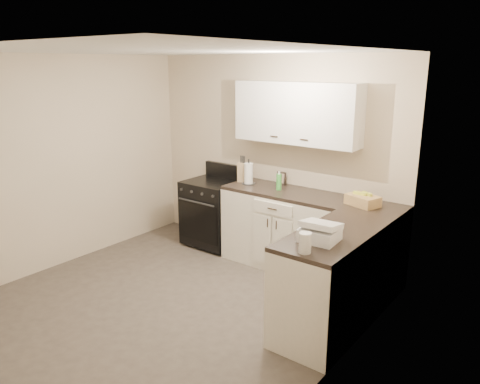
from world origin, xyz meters
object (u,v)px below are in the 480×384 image
Objects in this scene: stove at (213,212)px; paper_towel at (249,174)px; wicker_basket at (363,200)px; countertop_grill at (319,235)px; knife_block at (243,172)px.

stove is 3.24× the size of paper_towel.
stove is 2.58× the size of wicker_basket.
countertop_grill is (0.13, -1.19, 0.00)m from wicker_basket.
paper_towel is at bearing 1.86° from stove.
paper_towel reaches higher than stove.
countertop_grill is at bearing -46.85° from knife_block.
wicker_basket is (1.50, -0.00, -0.08)m from paper_towel.
wicker_basket is 1.20m from countertop_grill.
countertop_grill is (2.20, -1.17, 0.54)m from stove.
stove is 2.14m from wicker_basket.
stove is 3.52× the size of knife_block.
knife_block reaches higher than wicker_basket.
knife_block is 2.15m from countertop_grill.
stove is at bearing 177.12° from knife_block.
countertop_grill is at bearing -36.27° from paper_towel.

